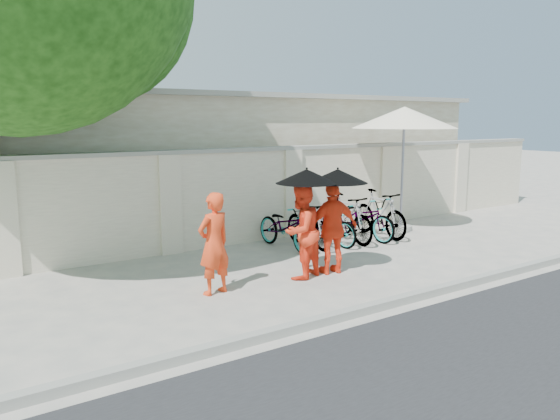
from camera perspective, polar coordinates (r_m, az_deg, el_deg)
ground at (r=9.18m, az=2.17°, el=-7.55°), size 80.00×80.00×0.00m
kerb at (r=7.93m, az=9.58°, el=-10.01°), size 40.00×0.16×0.12m
compound_wall at (r=12.12m, az=-2.95°, el=1.45°), size 20.00×0.30×2.00m
building_behind at (r=15.85m, az=-7.03°, el=5.45°), size 14.00×6.00×3.20m
monk_left at (r=8.46m, az=-6.92°, el=-3.50°), size 0.65×0.50×1.60m
monk_center at (r=9.24m, az=2.22°, el=-2.24°), size 0.96×0.85×1.63m
parasol_center at (r=9.06m, az=2.81°, el=3.54°), size 1.04×1.04×0.95m
monk_right at (r=9.57m, az=5.55°, el=-1.90°), size 1.00×0.54×1.62m
parasol_right at (r=9.38m, az=6.05°, el=3.56°), size 1.04×1.04×0.93m
patio_umbrella at (r=13.46m, az=12.85°, el=9.26°), size 2.98×2.98×2.99m
bike_0 at (r=11.40m, az=0.59°, el=-1.76°), size 0.70×1.81×0.94m
bike_1 at (r=11.57m, az=3.00°, el=-1.45°), size 0.55×1.68×1.00m
bike_2 at (r=11.86m, az=4.98°, el=-1.45°), size 0.77×1.76×0.90m
bike_3 at (r=12.12m, az=6.98°, el=-0.82°), size 0.61×1.82×1.08m
bike_4 at (r=12.47m, az=8.66°, el=-0.82°), size 0.81×1.90×0.97m
bike_5 at (r=12.78m, az=10.36°, el=-0.35°), size 0.62×1.84×1.09m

